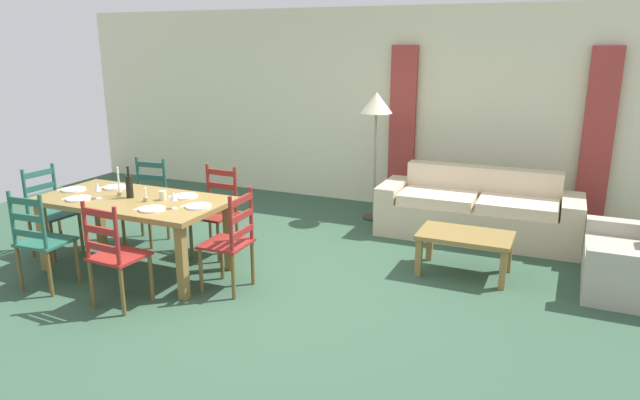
# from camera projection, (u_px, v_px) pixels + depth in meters

# --- Properties ---
(ground_plane) EXTENTS (9.60, 9.60, 0.02)m
(ground_plane) POSITION_uv_depth(u_px,v_px,m) (254.00, 285.00, 5.50)
(ground_plane) COLOR #31503B
(wall_far) EXTENTS (9.60, 0.16, 2.70)m
(wall_far) POSITION_uv_depth(u_px,v_px,m) (371.00, 108.00, 8.04)
(wall_far) COLOR beige
(wall_far) RESTS_ON ground_plane
(curtain_panel_left) EXTENTS (0.35, 0.08, 2.20)m
(curtain_panel_left) POSITION_uv_depth(u_px,v_px,m) (402.00, 129.00, 7.79)
(curtain_panel_left) COLOR #A03933
(curtain_panel_left) RESTS_ON ground_plane
(curtain_panel_right) EXTENTS (0.35, 0.08, 2.20)m
(curtain_panel_right) POSITION_uv_depth(u_px,v_px,m) (597.00, 141.00, 6.85)
(curtain_panel_right) COLOR #A03933
(curtain_panel_right) RESTS_ON ground_plane
(dining_table) EXTENTS (1.90, 0.96, 0.75)m
(dining_table) POSITION_uv_depth(u_px,v_px,m) (134.00, 207.00, 5.68)
(dining_table) COLOR olive
(dining_table) RESTS_ON ground_plane
(dining_chair_near_left) EXTENTS (0.44, 0.42, 0.96)m
(dining_chair_near_left) POSITION_uv_depth(u_px,v_px,m) (41.00, 240.00, 5.27)
(dining_chair_near_left) COLOR #235C4A
(dining_chair_near_left) RESTS_ON ground_plane
(dining_chair_near_right) EXTENTS (0.44, 0.42, 0.96)m
(dining_chair_near_right) POSITION_uv_depth(u_px,v_px,m) (114.00, 255.00, 4.92)
(dining_chair_near_right) COLOR maroon
(dining_chair_near_right) RESTS_ON ground_plane
(dining_chair_far_left) EXTENTS (0.45, 0.43, 0.96)m
(dining_chair_far_left) POSITION_uv_depth(u_px,v_px,m) (147.00, 201.00, 6.58)
(dining_chair_far_left) COLOR #22544B
(dining_chair_far_left) RESTS_ON ground_plane
(dining_chair_far_right) EXTENTS (0.44, 0.42, 0.96)m
(dining_chair_far_right) POSITION_uv_depth(u_px,v_px,m) (216.00, 211.00, 6.19)
(dining_chair_far_right) COLOR maroon
(dining_chair_far_right) RESTS_ON ground_plane
(dining_chair_head_west) EXTENTS (0.43, 0.45, 0.96)m
(dining_chair_head_west) POSITION_uv_depth(u_px,v_px,m) (50.00, 211.00, 6.19)
(dining_chair_head_west) COLOR #265B4F
(dining_chair_head_west) RESTS_ON ground_plane
(dining_chair_head_east) EXTENTS (0.41, 0.43, 0.96)m
(dining_chair_head_east) POSITION_uv_depth(u_px,v_px,m) (231.00, 241.00, 5.26)
(dining_chair_head_east) COLOR maroon
(dining_chair_head_east) RESTS_ON ground_plane
(dinner_plate_near_left) EXTENTS (0.24, 0.24, 0.02)m
(dinner_plate_near_left) POSITION_uv_depth(u_px,v_px,m) (79.00, 199.00, 5.62)
(dinner_plate_near_left) COLOR white
(dinner_plate_near_left) RESTS_ON dining_table
(fork_near_left) EXTENTS (0.02, 0.17, 0.01)m
(fork_near_left) POSITION_uv_depth(u_px,v_px,m) (68.00, 198.00, 5.68)
(fork_near_left) COLOR silver
(fork_near_left) RESTS_ON dining_table
(dinner_plate_near_right) EXTENTS (0.24, 0.24, 0.02)m
(dinner_plate_near_right) POSITION_uv_depth(u_px,v_px,m) (152.00, 209.00, 5.26)
(dinner_plate_near_right) COLOR white
(dinner_plate_near_right) RESTS_ON dining_table
(fork_near_right) EXTENTS (0.03, 0.17, 0.01)m
(fork_near_right) POSITION_uv_depth(u_px,v_px,m) (139.00, 208.00, 5.32)
(fork_near_right) COLOR silver
(fork_near_right) RESTS_ON dining_table
(dinner_plate_far_left) EXTENTS (0.24, 0.24, 0.02)m
(dinner_plate_far_left) POSITION_uv_depth(u_px,v_px,m) (116.00, 187.00, 6.06)
(dinner_plate_far_left) COLOR white
(dinner_plate_far_left) RESTS_ON dining_table
(fork_far_left) EXTENTS (0.03, 0.17, 0.01)m
(fork_far_left) POSITION_uv_depth(u_px,v_px,m) (105.00, 186.00, 6.12)
(fork_far_left) COLOR silver
(fork_far_left) RESTS_ON dining_table
(dinner_plate_far_right) EXTENTS (0.24, 0.24, 0.02)m
(dinner_plate_far_right) POSITION_uv_depth(u_px,v_px,m) (186.00, 196.00, 5.70)
(dinner_plate_far_right) COLOR white
(dinner_plate_far_right) RESTS_ON dining_table
(fork_far_right) EXTENTS (0.03, 0.17, 0.01)m
(fork_far_right) POSITION_uv_depth(u_px,v_px,m) (173.00, 195.00, 5.76)
(fork_far_right) COLOR silver
(fork_far_right) RESTS_ON dining_table
(dinner_plate_head_west) EXTENTS (0.24, 0.24, 0.02)m
(dinner_plate_head_west) POSITION_uv_depth(u_px,v_px,m) (74.00, 189.00, 5.97)
(dinner_plate_head_west) COLOR white
(dinner_plate_head_west) RESTS_ON dining_table
(fork_head_west) EXTENTS (0.02, 0.17, 0.01)m
(fork_head_west) POSITION_uv_depth(u_px,v_px,m) (63.00, 189.00, 6.03)
(fork_head_west) COLOR silver
(fork_head_west) RESTS_ON dining_table
(dinner_plate_head_east) EXTENTS (0.24, 0.24, 0.02)m
(dinner_plate_head_east) POSITION_uv_depth(u_px,v_px,m) (198.00, 206.00, 5.35)
(dinner_plate_head_east) COLOR white
(dinner_plate_head_east) RESTS_ON dining_table
(fork_head_east) EXTENTS (0.02, 0.17, 0.01)m
(fork_head_east) POSITION_uv_depth(u_px,v_px,m) (185.00, 205.00, 5.41)
(fork_head_east) COLOR silver
(fork_head_east) RESTS_ON dining_table
(wine_bottle) EXTENTS (0.07, 0.07, 0.32)m
(wine_bottle) POSITION_uv_depth(u_px,v_px,m) (129.00, 186.00, 5.65)
(wine_bottle) COLOR black
(wine_bottle) RESTS_ON dining_table
(wine_glass_near_left) EXTENTS (0.06, 0.06, 0.16)m
(wine_glass_near_left) POSITION_uv_depth(u_px,v_px,m) (97.00, 188.00, 5.62)
(wine_glass_near_left) COLOR white
(wine_glass_near_left) RESTS_ON dining_table
(wine_glass_near_right) EXTENTS (0.06, 0.06, 0.16)m
(wine_glass_near_right) POSITION_uv_depth(u_px,v_px,m) (174.00, 197.00, 5.28)
(wine_glass_near_right) COLOR white
(wine_glass_near_right) RESTS_ON dining_table
(coffee_cup_primary) EXTENTS (0.07, 0.07, 0.09)m
(coffee_cup_primary) POSITION_uv_depth(u_px,v_px,m) (163.00, 195.00, 5.59)
(coffee_cup_primary) COLOR beige
(coffee_cup_primary) RESTS_ON dining_table
(candle_tall) EXTENTS (0.05, 0.05, 0.29)m
(candle_tall) POSITION_uv_depth(u_px,v_px,m) (119.00, 188.00, 5.73)
(candle_tall) COLOR #998C66
(candle_tall) RESTS_ON dining_table
(candle_short) EXTENTS (0.05, 0.05, 0.14)m
(candle_short) POSITION_uv_depth(u_px,v_px,m) (146.00, 198.00, 5.54)
(candle_short) COLOR #998C66
(candle_short) RESTS_ON dining_table
(couch) EXTENTS (2.29, 0.83, 0.80)m
(couch) POSITION_uv_depth(u_px,v_px,m) (478.00, 213.00, 6.77)
(couch) COLOR beige
(couch) RESTS_ON ground_plane
(coffee_table) EXTENTS (0.90, 0.56, 0.42)m
(coffee_table) POSITION_uv_depth(u_px,v_px,m) (465.00, 240.00, 5.66)
(coffee_table) COLOR olive
(coffee_table) RESTS_ON ground_plane
(armchair_upholstered) EXTENTS (0.80, 1.16, 0.72)m
(armchair_upholstered) POSITION_uv_depth(u_px,v_px,m) (639.00, 265.00, 5.30)
(armchair_upholstered) COLOR #ADA895
(armchair_upholstered) RESTS_ON ground_plane
(standing_lamp) EXTENTS (0.40, 0.40, 1.64)m
(standing_lamp) POSITION_uv_depth(u_px,v_px,m) (376.00, 111.00, 7.17)
(standing_lamp) COLOR #332D28
(standing_lamp) RESTS_ON ground_plane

